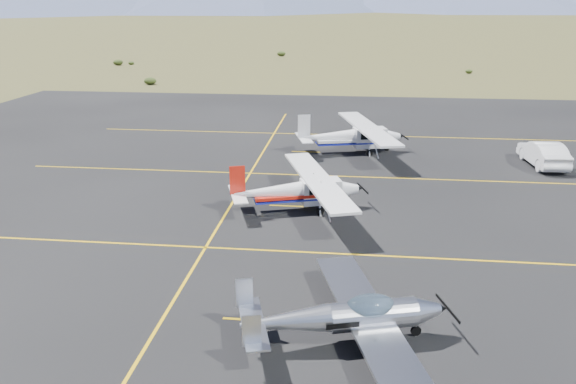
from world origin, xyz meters
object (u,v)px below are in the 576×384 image
(aircraft_cessna, at_px, (298,189))
(aircraft_plain, at_px, (352,136))
(aircraft_low_wing, at_px, (349,317))
(sedan, at_px, (543,153))

(aircraft_cessna, relative_size, aircraft_plain, 0.90)
(aircraft_plain, bearing_deg, aircraft_low_wing, -104.95)
(aircraft_plain, xyz_separation_m, sedan, (12.23, -1.87, -0.41))
(aircraft_low_wing, bearing_deg, aircraft_cessna, 87.12)
(aircraft_plain, distance_m, sedan, 12.38)
(aircraft_low_wing, relative_size, aircraft_plain, 0.81)
(aircraft_cessna, bearing_deg, aircraft_low_wing, -94.81)
(aircraft_low_wing, relative_size, aircraft_cessna, 0.90)
(aircraft_low_wing, bearing_deg, sedan, 44.09)
(aircraft_cessna, bearing_deg, aircraft_plain, 59.43)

